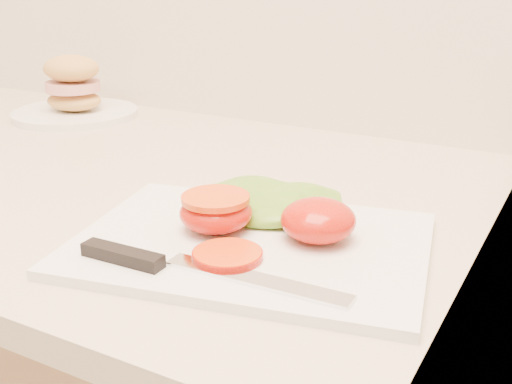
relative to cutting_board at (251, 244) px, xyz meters
The scene contains 8 objects.
cutting_board is the anchor object (origin of this frame).
tomato_half_dome 0.07m from the cutting_board, 29.33° to the left, with size 0.07×0.07×0.04m, color red.
tomato_half_cut 0.05m from the cutting_board, behind, with size 0.07×0.07×0.04m.
tomato_slice_0 0.05m from the cutting_board, 87.83° to the right, with size 0.06×0.06×0.01m, color #D04A08.
lettuce_leaf_0 0.07m from the cutting_board, 112.95° to the left, with size 0.13×0.09×0.02m, color #79A92C.
lettuce_leaf_1 0.08m from the cutting_board, 81.08° to the left, with size 0.11×0.08×0.02m, color #79A92C.
knife 0.09m from the cutting_board, 108.50° to the right, with size 0.25×0.05×0.01m.
sandwich_plate 0.63m from the cutting_board, 148.77° to the left, with size 0.21×0.21×0.11m.
Camera 1 is at (0.25, 1.07, 1.19)m, focal length 45.00 mm.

